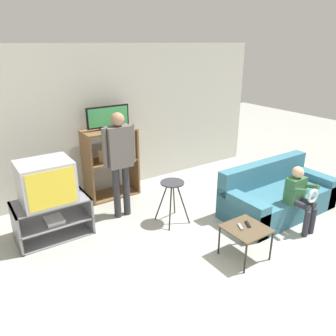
{
  "coord_description": "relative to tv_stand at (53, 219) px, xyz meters",
  "views": [
    {
      "loc": [
        -2.41,
        -1.66,
        2.62
      ],
      "look_at": [
        0.07,
        2.02,
        0.9
      ],
      "focal_mm": 35.0,
      "sensor_mm": 36.0,
      "label": 1
    }
  ],
  "objects": [
    {
      "name": "ground_plane",
      "position": [
        1.49,
        -2.63,
        -0.27
      ],
      "size": [
        18.0,
        18.0,
        0.0
      ],
      "primitive_type": "plane",
      "color": "#ADADA3"
    },
    {
      "name": "wall_back",
      "position": [
        1.49,
        1.08,
        1.03
      ],
      "size": [
        6.4,
        0.06,
        2.6
      ],
      "color": "beige",
      "rests_on": "ground_plane"
    },
    {
      "name": "tv_stand",
      "position": [
        0.0,
        0.0,
        0.0
      ],
      "size": [
        1.01,
        0.59,
        0.56
      ],
      "color": "slate",
      "rests_on": "ground_plane"
    },
    {
      "name": "television_main",
      "position": [
        -0.02,
        -0.01,
        0.58
      ],
      "size": [
        0.69,
        0.58,
        0.59
      ],
      "color": "#B2B2B7",
      "rests_on": "tv_stand"
    },
    {
      "name": "media_shelf",
      "position": [
        1.27,
        0.77,
        0.35
      ],
      "size": [
        0.9,
        0.48,
        1.22
      ],
      "color": "brown",
      "rests_on": "ground_plane"
    },
    {
      "name": "television_flat",
      "position": [
        1.29,
        0.8,
        1.14
      ],
      "size": [
        0.76,
        0.2,
        0.4
      ],
      "color": "black",
      "rests_on": "media_shelf"
    },
    {
      "name": "folding_stool",
      "position": [
        1.63,
        -0.62,
        0.27
      ],
      "size": [
        0.4,
        0.42,
        0.67
      ],
      "color": "black",
      "rests_on": "ground_plane"
    },
    {
      "name": "snack_table",
      "position": [
        1.89,
        -1.89,
        0.11
      ],
      "size": [
        0.51,
        0.51,
        0.43
      ],
      "color": "brown",
      "rests_on": "ground_plane"
    },
    {
      "name": "remote_control_black",
      "position": [
        1.96,
        -1.85,
        0.17
      ],
      "size": [
        0.1,
        0.14,
        0.02
      ],
      "primitive_type": "cube",
      "rotation": [
        0.0,
        0.0,
        -0.5
      ],
      "color": "black",
      "rests_on": "snack_table"
    },
    {
      "name": "remote_control_white",
      "position": [
        1.83,
        -1.84,
        0.17
      ],
      "size": [
        0.1,
        0.14,
        0.02
      ],
      "primitive_type": "cube",
      "rotation": [
        0.0,
        0.0,
        -0.48
      ],
      "color": "gray",
      "rests_on": "snack_table"
    },
    {
      "name": "couch",
      "position": [
        3.23,
        -1.3,
        -0.01
      ],
      "size": [
        1.9,
        0.89,
        0.79
      ],
      "color": "teal",
      "rests_on": "ground_plane"
    },
    {
      "name": "person_standing_adult",
      "position": [
        1.08,
        -0.02,
        0.74
      ],
      "size": [
        0.53,
        0.2,
        1.67
      ],
      "color": "#2D2D33",
      "rests_on": "ground_plane"
    },
    {
      "name": "person_seated_child",
      "position": [
        3.05,
        -1.81,
        0.29
      ],
      "size": [
        0.33,
        0.43,
        0.96
      ],
      "color": "#2D2D38",
      "rests_on": "ground_plane"
    }
  ]
}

